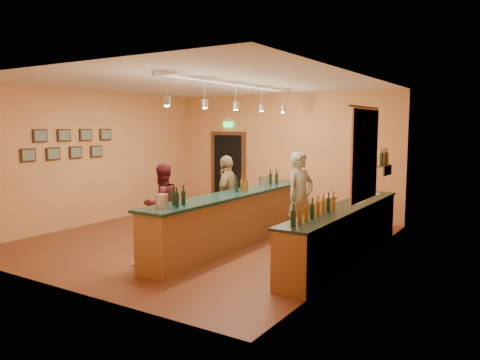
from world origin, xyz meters
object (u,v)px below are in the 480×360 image
Objects in this scene: bartender at (300,198)px; customer_a at (162,204)px; tasting_bar at (236,215)px; customer_b at (227,196)px; back_counter at (344,232)px; bar_stool at (329,202)px.

bartender reaches higher than customer_a.
tasting_bar is 2.93× the size of customer_b.
back_counter is 1.38m from bartender.
bartender reaches higher than tasting_bar.
tasting_bar reaches higher than back_counter.
bar_stool is (1.09, 2.20, 0.04)m from tasting_bar.
back_counter is 2.77m from customer_b.
customer_a is 0.92× the size of customer_b.
back_counter is 2.62× the size of customer_b.
bartender is 2.35× the size of bar_stool.
customer_b is 2.21× the size of bar_stool.
customer_b is (-0.55, 0.51, 0.26)m from tasting_bar.
customer_b is at bearing -134.09° from bar_stool.
back_counter is 3.59m from customer_a.
bartender is 2.77m from customer_a.
tasting_bar is 2.46m from bar_stool.
back_counter is 2.19m from tasting_bar.
customer_b is (-1.57, -0.29, -0.06)m from bartender.
back_counter is at bearing -98.86° from bartender.
bartender is 1.06× the size of customer_b.
customer_b is (0.74, 1.23, 0.07)m from customer_a.
bartender is (-1.15, 0.62, 0.44)m from back_counter.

